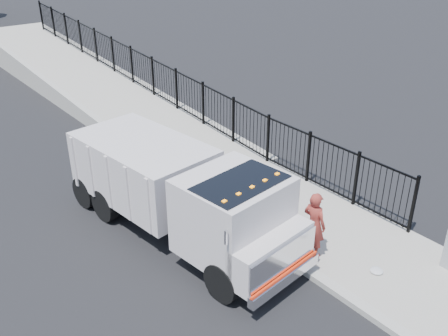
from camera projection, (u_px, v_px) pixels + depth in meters
ground at (271, 249)px, 13.96m from camera, size 120.00×120.00×0.00m
sidewalk at (373, 255)px, 13.61m from camera, size 3.55×12.00×0.12m
curb at (326, 283)px, 12.53m from camera, size 0.30×12.00×0.16m
ramp at (92, 92)px, 26.29m from camera, size 3.95×24.06×3.19m
iron_fence at (154, 89)px, 23.88m from camera, size 0.10×28.00×1.80m
truck at (182, 191)px, 13.84m from camera, size 3.35×8.02×2.67m
worker at (314, 224)px, 13.14m from camera, size 0.52×0.73×1.88m
debris at (377, 271)px, 12.84m from camera, size 0.35×0.35×0.09m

